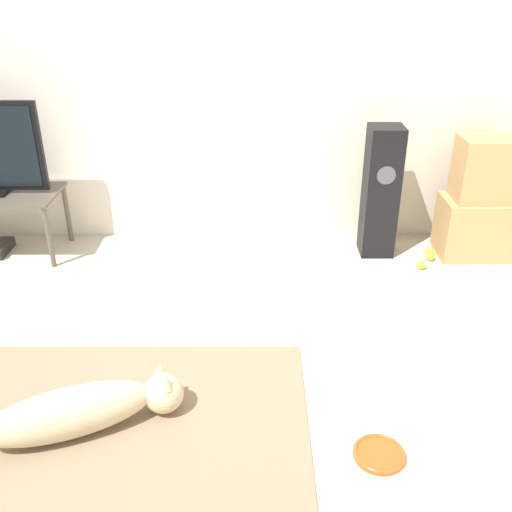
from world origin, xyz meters
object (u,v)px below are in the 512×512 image
Objects in this scene: tennis_ball_near_speaker at (428,256)px; floor_speaker at (379,192)px; cardboard_box_lower at (474,227)px; frisbee at (378,454)px; dog at (83,410)px; cardboard_box_upper at (487,169)px; tennis_ball_loose_on_carpet at (428,251)px; tennis_ball_by_boxes at (419,265)px.

floor_speaker is at bearing 159.08° from tennis_ball_near_speaker.
frisbee is at bearing -118.48° from cardboard_box_lower.
dog is 2.03× the size of cardboard_box_lower.
cardboard_box_upper is (1.10, 2.02, 0.65)m from frisbee.
dog is 16.64× the size of tennis_ball_near_speaker.
cardboard_box_lower is at bearing 17.97° from tennis_ball_near_speaker.
dog is 16.64× the size of tennis_ball_loose_on_carpet.
frisbee is at bearing -111.31° from tennis_ball_near_speaker.
tennis_ball_near_speaker is 1.00× the size of tennis_ball_loose_on_carpet.
frisbee is 2.13m from tennis_ball_loose_on_carpet.
tennis_ball_by_boxes is at bearing 70.01° from frisbee.
cardboard_box_upper reaches higher than dog.
cardboard_box_lower is at bearing 61.52° from frisbee.
cardboard_box_lower is (1.09, 2.01, 0.21)m from frisbee.
dog is at bearing -138.88° from tennis_ball_loose_on_carpet.
tennis_ball_loose_on_carpet is (2.10, 1.83, -0.10)m from dog.
cardboard_box_lower is 8.18× the size of tennis_ball_near_speaker.
tennis_ball_near_speaker is at bearing -103.31° from tennis_ball_loose_on_carpet.
floor_speaker reaches higher than cardboard_box_lower.
frisbee is 3.55× the size of tennis_ball_by_boxes.
dog is 1.35m from frisbee.
tennis_ball_near_speaker is at bearing -162.03° from cardboard_box_lower.
floor_speaker is (1.70, 1.89, 0.35)m from dog.
frisbee is 0.43× the size of cardboard_box_lower.
dog is at bearing -142.58° from cardboard_box_lower.
cardboard_box_upper reaches higher than tennis_ball_near_speaker.
tennis_ball_near_speaker reaches higher than frisbee.
dog is at bearing -142.59° from cardboard_box_upper.
cardboard_box_upper is at bearing 29.24° from tennis_ball_by_boxes.
cardboard_box_lower is 0.55m from tennis_ball_by_boxes.
tennis_ball_loose_on_carpet is at bearing 76.69° from tennis_ball_near_speaker.
cardboard_box_upper is (0.01, 0.01, 0.45)m from cardboard_box_lower.
tennis_ball_loose_on_carpet is (0.02, 0.09, 0.00)m from tennis_ball_near_speaker.
cardboard_box_lower reaches higher than frisbee.
tennis_ball_by_boxes is 1.00× the size of tennis_ball_near_speaker.
floor_speaker is 0.60m from tennis_ball_by_boxes.
cardboard_box_upper is at bearing -1.73° from floor_speaker.
dog is 2.56m from floor_speaker.
dog is at bearing -131.88° from floor_speaker.
cardboard_box_upper reaches higher than frisbee.
cardboard_box_lower is 1.19× the size of cardboard_box_upper.
cardboard_box_upper is 0.74m from tennis_ball_near_speaker.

